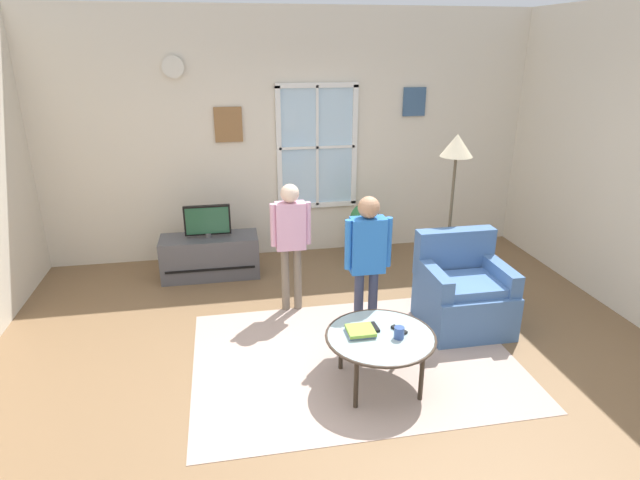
# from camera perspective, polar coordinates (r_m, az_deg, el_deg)

# --- Properties ---
(ground_plane) EXTENTS (6.47, 6.19, 0.02)m
(ground_plane) POSITION_cam_1_polar(r_m,az_deg,el_deg) (4.37, 2.34, -14.70)
(ground_plane) COLOR brown
(back_wall) EXTENTS (5.87, 0.17, 2.93)m
(back_wall) POSITION_cam_1_polar(r_m,az_deg,el_deg) (6.47, -3.12, 11.17)
(back_wall) COLOR beige
(back_wall) RESTS_ON ground_plane
(area_rug) EXTENTS (2.69, 1.97, 0.01)m
(area_rug) POSITION_cam_1_polar(r_m,az_deg,el_deg) (4.58, 3.72, -12.69)
(area_rug) COLOR tan
(area_rug) RESTS_ON ground_plane
(tv_stand) EXTENTS (1.09, 0.44, 0.48)m
(tv_stand) POSITION_cam_1_polar(r_m,az_deg,el_deg) (6.11, -11.84, -1.76)
(tv_stand) COLOR #4C4C51
(tv_stand) RESTS_ON ground_plane
(television) EXTENTS (0.51, 0.08, 0.37)m
(television) POSITION_cam_1_polar(r_m,az_deg,el_deg) (5.96, -12.14, 2.08)
(television) COLOR #4C4C4C
(television) RESTS_ON tv_stand
(armchair) EXTENTS (0.76, 0.74, 0.87)m
(armchair) POSITION_cam_1_polar(r_m,az_deg,el_deg) (5.10, 15.25, -5.60)
(armchair) COLOR #476B9E
(armchair) RESTS_ON ground_plane
(coffee_table) EXTENTS (0.85, 0.85, 0.44)m
(coffee_table) POSITION_cam_1_polar(r_m,az_deg,el_deg) (4.09, 6.59, -10.54)
(coffee_table) COLOR #99B2B7
(coffee_table) RESTS_ON ground_plane
(book_stack) EXTENTS (0.21, 0.19, 0.04)m
(book_stack) POSITION_cam_1_polar(r_m,az_deg,el_deg) (4.07, 4.43, -9.86)
(book_stack) COLOR #6985B2
(book_stack) RESTS_ON coffee_table
(cup) EXTENTS (0.08, 0.08, 0.09)m
(cup) POSITION_cam_1_polar(r_m,az_deg,el_deg) (4.04, 8.59, -9.93)
(cup) COLOR #334C8C
(cup) RESTS_ON coffee_table
(remote_near_books) EXTENTS (0.10, 0.14, 0.02)m
(remote_near_books) POSITION_cam_1_polar(r_m,az_deg,el_deg) (4.14, 8.59, -9.62)
(remote_near_books) COLOR black
(remote_near_books) RESTS_ON coffee_table
(remote_near_cup) EXTENTS (0.05, 0.14, 0.02)m
(remote_near_cup) POSITION_cam_1_polar(r_m,az_deg,el_deg) (4.16, 5.97, -9.39)
(remote_near_cup) COLOR black
(remote_near_cup) RESTS_ON coffee_table
(person_blue_shirt) EXTENTS (0.41, 0.18, 1.35)m
(person_blue_shirt) POSITION_cam_1_polar(r_m,az_deg,el_deg) (4.46, 5.17, -1.51)
(person_blue_shirt) COLOR #333851
(person_blue_shirt) RESTS_ON ground_plane
(person_pink_shirt) EXTENTS (0.39, 0.18, 1.29)m
(person_pink_shirt) POSITION_cam_1_polar(r_m,az_deg,el_deg) (5.03, -3.21, 0.74)
(person_pink_shirt) COLOR #726656
(person_pink_shirt) RESTS_ON ground_plane
(potted_plant_by_window) EXTENTS (0.35, 0.35, 0.73)m
(potted_plant_by_window) POSITION_cam_1_polar(r_m,az_deg,el_deg) (6.35, 4.85, 1.04)
(potted_plant_by_window) COLOR #4C565B
(potted_plant_by_window) RESTS_ON ground_plane
(floor_lamp) EXTENTS (0.32, 0.32, 1.69)m
(floor_lamp) POSITION_cam_1_polar(r_m,az_deg,el_deg) (5.41, 14.51, 8.20)
(floor_lamp) COLOR black
(floor_lamp) RESTS_ON ground_plane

